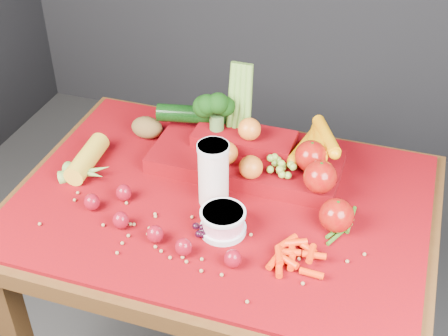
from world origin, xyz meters
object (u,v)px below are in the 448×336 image
(table, at_px, (222,230))
(produce_mound, at_px, (258,153))
(yogurt_bowl, at_px, (223,221))
(milk_glass, at_px, (213,172))

(table, height_order, produce_mound, produce_mound)
(yogurt_bowl, relative_size, produce_mound, 0.19)
(table, distance_m, milk_glass, 0.20)
(milk_glass, height_order, produce_mound, produce_mound)
(table, relative_size, milk_glass, 6.25)
(table, relative_size, yogurt_bowl, 9.61)
(yogurt_bowl, height_order, produce_mound, produce_mound)
(table, relative_size, produce_mound, 1.79)
(produce_mound, bearing_deg, yogurt_bowl, -92.27)
(table, xyz_separation_m, produce_mound, (0.05, 0.15, 0.17))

